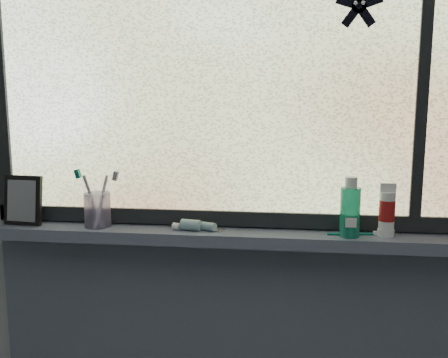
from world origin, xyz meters
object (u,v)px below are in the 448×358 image
vanity_mirror (23,200)px  cream_tube (387,208)px  mouthwash_bottle (350,207)px  toothbrush_cup (98,210)px

vanity_mirror → cream_tube: 1.20m
vanity_mirror → cream_tube: (1.20, 0.00, 0.01)m
vanity_mirror → mouthwash_bottle: 1.08m
vanity_mirror → toothbrush_cup: (0.26, 0.00, -0.03)m
mouthwash_bottle → cream_tube: (0.11, 0.02, -0.00)m
vanity_mirror → toothbrush_cup: size_ratio=1.46×
toothbrush_cup → cream_tube: cream_tube is taller
mouthwash_bottle → cream_tube: size_ratio=1.30×
vanity_mirror → cream_tube: bearing=5.0°
mouthwash_bottle → vanity_mirror: bearing=179.2°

